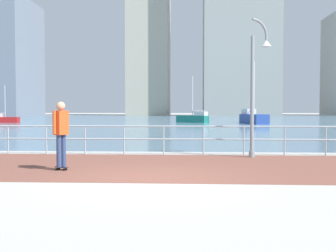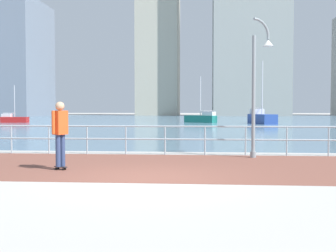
% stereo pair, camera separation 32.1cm
% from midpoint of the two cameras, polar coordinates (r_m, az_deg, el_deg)
% --- Properties ---
extents(ground, '(220.00, 220.00, 0.00)m').
position_cam_midpoint_polar(ground, '(49.36, 1.86, 0.51)').
color(ground, '#ADAAA5').
extents(brick_paving, '(28.00, 5.60, 0.01)m').
position_cam_midpoint_polar(brick_paving, '(11.77, -2.30, -5.49)').
color(brick_paving, brown).
rests_on(brick_paving, ground).
extents(harbor_water, '(180.00, 88.00, 0.00)m').
position_cam_midpoint_polar(harbor_water, '(59.44, 2.08, 0.83)').
color(harbor_water, slate).
rests_on(harbor_water, ground).
extents(waterfront_railing, '(25.25, 0.06, 1.03)m').
position_cam_midpoint_polar(waterfront_railing, '(14.48, -1.25, -1.19)').
color(waterfront_railing, '#9EADB7').
rests_on(waterfront_railing, ground).
extents(lamppost, '(0.76, 0.51, 4.61)m').
position_cam_midpoint_polar(lamppost, '(14.07, 11.54, 6.14)').
color(lamppost, gray).
rests_on(lamppost, ground).
extents(skateboarder, '(0.41, 0.53, 1.81)m').
position_cam_midpoint_polar(skateboarder, '(11.21, -15.38, -0.38)').
color(skateboarder, black).
rests_on(skateboarder, ground).
extents(sailboat_red, '(2.66, 5.05, 6.78)m').
position_cam_midpoint_polar(sailboat_red, '(46.13, 11.50, 1.14)').
color(sailboat_red, '#284799').
rests_on(sailboat_red, ground).
extents(sailboat_blue, '(3.13, 1.02, 4.37)m').
position_cam_midpoint_polar(sailboat_blue, '(51.59, -21.86, 0.89)').
color(sailboat_blue, '#B21E1E').
rests_on(sailboat_blue, ground).
extents(sailboat_navy, '(3.92, 3.04, 5.43)m').
position_cam_midpoint_polar(sailboat_navy, '(48.80, 3.35, 1.10)').
color(sailboat_navy, '#197266').
rests_on(sailboat_navy, ground).
extents(tower_slate, '(11.07, 16.68, 27.21)m').
position_cam_midpoint_polar(tower_slate, '(98.40, -21.49, 8.74)').
color(tower_slate, slate).
rests_on(tower_slate, ground).
extents(tower_brick, '(16.83, 10.64, 45.74)m').
position_cam_midpoint_polar(tower_brick, '(97.84, 9.94, 14.40)').
color(tower_brick, '#939993').
rests_on(tower_brick, ground).
extents(tower_concrete, '(10.05, 13.98, 35.90)m').
position_cam_midpoint_polar(tower_concrete, '(105.56, -2.70, 10.83)').
color(tower_concrete, '#B2AD99').
rests_on(tower_concrete, ground).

